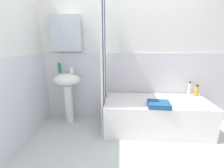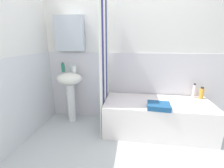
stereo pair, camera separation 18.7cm
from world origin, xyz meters
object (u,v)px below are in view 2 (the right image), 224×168
at_px(toothbrush_cup, 74,69).
at_px(sink, 70,86).
at_px(shampoo_bottle, 194,91).
at_px(towel_folded, 159,106).
at_px(bathtub, 157,117).
at_px(body_wash_bottle, 202,93).
at_px(soap_dispenser, 63,68).

bearing_deg(toothbrush_cup, sink, -152.46).
distance_m(shampoo_bottle, towel_folded, 0.79).
height_order(toothbrush_cup, bathtub, toothbrush_cup).
bearing_deg(shampoo_bottle, sink, -176.89).
bearing_deg(towel_folded, sink, 164.93).
bearing_deg(bathtub, body_wash_bottle, 19.05).
distance_m(soap_dispenser, towel_folded, 1.67).
bearing_deg(bathtub, sink, 174.05).
distance_m(sink, body_wash_bottle, 2.15).
distance_m(bathtub, body_wash_bottle, 0.82).
xyz_separation_m(soap_dispenser, body_wash_bottle, (2.28, 0.02, -0.36)).
bearing_deg(toothbrush_cup, bathtub, -7.96).
distance_m(soap_dispenser, body_wash_bottle, 2.31).
distance_m(sink, towel_folded, 1.48).
distance_m(soap_dispenser, bathtub, 1.74).
relative_size(soap_dispenser, body_wash_bottle, 0.88).
height_order(soap_dispenser, shampoo_bottle, soap_dispenser).
xyz_separation_m(sink, soap_dispenser, (-0.13, 0.07, 0.31)).
relative_size(body_wash_bottle, towel_folded, 0.63).
distance_m(sink, soap_dispenser, 0.34).
bearing_deg(toothbrush_cup, body_wash_bottle, 1.39).
distance_m(toothbrush_cup, bathtub, 1.54).
xyz_separation_m(bathtub, shampoo_bottle, (0.59, 0.26, 0.36)).
bearing_deg(shampoo_bottle, soap_dispenser, -178.84).
relative_size(bathtub, towel_folded, 5.30).
height_order(sink, towel_folded, sink).
bearing_deg(body_wash_bottle, bathtub, -160.95).
xyz_separation_m(bathtub, body_wash_bottle, (0.70, 0.24, 0.34)).
bearing_deg(body_wash_bottle, towel_folded, -146.82).
relative_size(toothbrush_cup, body_wash_bottle, 0.57).
bearing_deg(sink, toothbrush_cup, 27.54).
relative_size(soap_dispenser, toothbrush_cup, 1.54).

